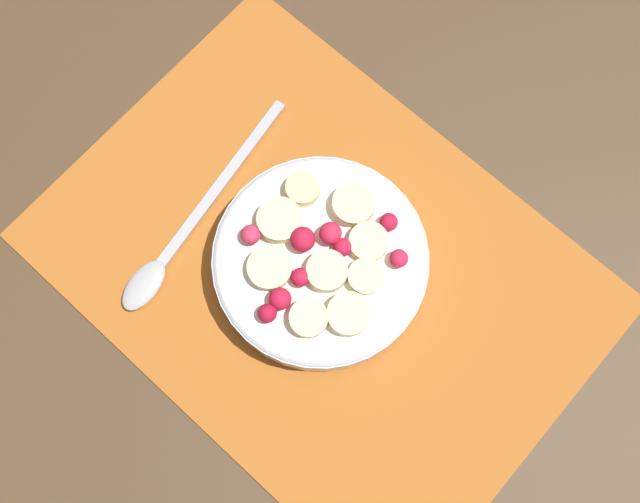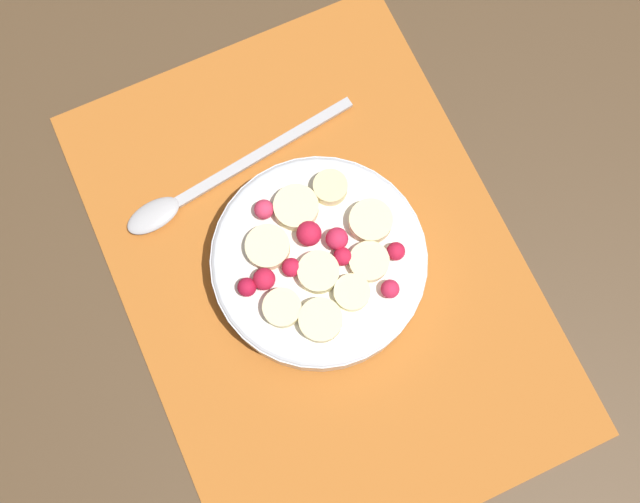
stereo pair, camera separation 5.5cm
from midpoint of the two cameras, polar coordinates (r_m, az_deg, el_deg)
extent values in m
plane|color=#4C3823|center=(0.59, 2.50, -1.92)|extent=(3.00, 3.00, 0.00)
cube|color=#B26023|center=(0.59, 2.51, -1.85)|extent=(0.44, 0.32, 0.01)
cylinder|color=silver|center=(0.57, 2.68, -1.16)|extent=(0.17, 0.17, 0.03)
torus|color=silver|center=(0.56, 2.74, -0.88)|extent=(0.17, 0.17, 0.01)
cylinder|color=white|center=(0.55, 2.76, -0.78)|extent=(0.15, 0.15, 0.00)
cylinder|color=beige|center=(0.54, 5.40, -3.88)|extent=(0.04, 0.04, 0.01)
cylinder|color=beige|center=(0.56, 1.06, 3.08)|extent=(0.05, 0.05, 0.01)
cylinder|color=beige|center=(0.54, 2.69, -2.25)|extent=(0.05, 0.05, 0.01)
cylinder|color=beige|center=(0.55, -1.42, -0.22)|extent=(0.05, 0.05, 0.01)
cylinder|color=beige|center=(0.56, 6.83, 1.86)|extent=(0.05, 0.05, 0.01)
cylinder|color=beige|center=(0.55, 6.73, -1.39)|extent=(0.04, 0.04, 0.01)
cylinder|color=beige|center=(0.54, 2.91, -6.10)|extent=(0.05, 0.05, 0.01)
cylinder|color=beige|center=(0.56, 3.56, 4.58)|extent=(0.03, 0.03, 0.01)
cylinder|color=beige|center=(0.54, -0.19, -5.13)|extent=(0.04, 0.04, 0.01)
sphere|color=red|center=(0.55, 2.29, 1.05)|extent=(0.02, 0.02, 0.02)
sphere|color=#B21433|center=(0.54, -3.27, -3.00)|extent=(0.01, 0.01, 0.01)
sphere|color=red|center=(0.55, 4.62, -0.97)|extent=(0.01, 0.01, 0.01)
sphere|color=#DB3356|center=(0.55, -1.76, 2.84)|extent=(0.02, 0.02, 0.02)
sphere|color=red|center=(0.55, 8.87, -0.54)|extent=(0.01, 0.01, 0.01)
sphere|color=#D12347|center=(0.55, 4.16, 0.46)|extent=(0.02, 0.02, 0.02)
sphere|color=red|center=(0.54, -1.76, -2.61)|extent=(0.02, 0.02, 0.02)
sphere|color=red|center=(0.54, 0.40, -1.63)|extent=(0.01, 0.01, 0.01)
sphere|color=#D12347|center=(0.54, 8.44, -3.56)|extent=(0.01, 0.01, 0.01)
cube|color=#B2B2B7|center=(0.61, -1.96, 7.51)|extent=(0.03, 0.17, 0.00)
ellipsoid|color=#B2B2B7|center=(0.60, -10.73, 2.33)|extent=(0.03, 0.05, 0.01)
camera|label=1|loc=(0.03, -87.08, 11.47)|focal=40.00mm
camera|label=2|loc=(0.03, 92.92, -11.47)|focal=40.00mm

